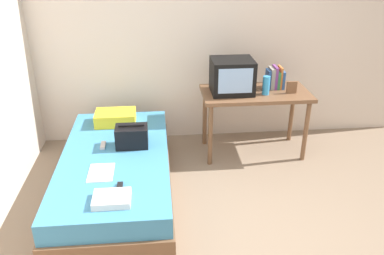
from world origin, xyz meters
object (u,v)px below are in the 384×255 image
object	(u,v)px
remote_silver	(103,145)
folded_towel	(112,199)
remote_dark	(120,188)
picture_frame	(292,87)
tv	(232,76)
bed	(117,176)
book_row	(275,78)
pillow	(116,118)
handbag	(132,136)
water_bottle	(266,85)
magazine	(101,173)
desk	(255,100)

from	to	relation	value
remote_silver	folded_towel	size ratio (longest dim) A/B	0.51
remote_dark	picture_frame	bearing A→B (deg)	35.07
tv	picture_frame	size ratio (longest dim) A/B	3.36
bed	book_row	world-z (taller)	book_row
pillow	picture_frame	bearing A→B (deg)	-0.79
pillow	remote_dark	xyz separation A→B (m)	(0.13, -1.25, -0.05)
bed	handbag	distance (m)	0.39
tv	folded_towel	xyz separation A→B (m)	(-1.16, -1.47, -0.44)
handbag	remote_dark	distance (m)	0.73
remote_dark	folded_towel	size ratio (longest dim) A/B	0.56
handbag	folded_towel	xyz separation A→B (m)	(-0.11, -0.88, -0.07)
tv	book_row	bearing A→B (deg)	10.70
water_bottle	remote_silver	world-z (taller)	water_bottle
remote_silver	bed	bearing A→B (deg)	-54.61
magazine	folded_towel	distance (m)	0.44
remote_silver	folded_towel	distance (m)	0.91
picture_frame	pillow	bearing A→B (deg)	179.21
book_row	pillow	xyz separation A→B (m)	(-1.74, -0.16, -0.33)
desk	picture_frame	xyz separation A→B (m)	(0.37, -0.08, 0.16)
picture_frame	remote_dark	distance (m)	2.16
bed	book_row	size ratio (longest dim) A/B	8.15
magazine	folded_towel	bearing A→B (deg)	-72.80
desk	book_row	size ratio (longest dim) A/B	4.73
tv	book_row	xyz separation A→B (m)	(0.50, 0.09, -0.07)
bed	book_row	bearing A→B (deg)	26.39
magazine	picture_frame	bearing A→B (deg)	26.77
book_row	remote_silver	bearing A→B (deg)	-159.73
book_row	pillow	world-z (taller)	book_row
pillow	magazine	xyz separation A→B (m)	(-0.05, -1.00, -0.06)
water_bottle	remote_silver	xyz separation A→B (m)	(-1.67, -0.48, -0.38)
water_bottle	magazine	size ratio (longest dim) A/B	0.69
tv	picture_frame	xyz separation A→B (m)	(0.63, -0.09, -0.11)
pillow	handbag	size ratio (longest dim) A/B	1.40
bed	desk	world-z (taller)	desk
book_row	remote_dark	world-z (taller)	book_row
water_bottle	folded_towel	distance (m)	2.08
book_row	remote_silver	distance (m)	1.98
bed	magazine	world-z (taller)	magazine
tv	remote_dark	distance (m)	1.79
tv	remote_dark	xyz separation A→B (m)	(-1.12, -1.32, -0.46)
remote_dark	handbag	bearing A→B (deg)	84.51
tv	pillow	xyz separation A→B (m)	(-1.25, -0.06, -0.40)
picture_frame	handbag	bearing A→B (deg)	-163.21
handbag	water_bottle	bearing A→B (deg)	19.60
picture_frame	desk	bearing A→B (deg)	167.46
desk	folded_towel	xyz separation A→B (m)	(-1.43, -1.47, -0.17)
handbag	picture_frame	bearing A→B (deg)	16.79
bed	handbag	bearing A→B (deg)	44.91
remote_dark	desk	bearing A→B (deg)	43.40
water_bottle	folded_towel	bearing A→B (deg)	-137.66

